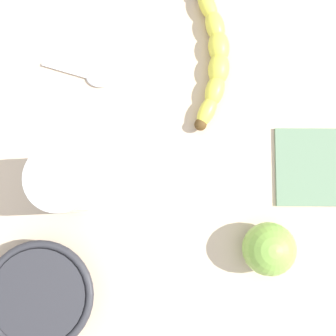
{
  "coord_description": "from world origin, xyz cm",
  "views": [
    {
      "loc": [
        0.4,
        9.39,
        68.14
      ],
      "look_at": [
        0.22,
        2.79,
        5.0
      ],
      "focal_mm": 43.97,
      "sensor_mm": 36.0,
      "label": 1
    }
  ],
  "objects_px": {
    "banana": "(216,58)",
    "smoothie_glass": "(73,182)",
    "green_apple_fruit": "(272,249)",
    "teaspoon": "(96,79)",
    "ceramic_bowl": "(44,294)"
  },
  "relations": [
    {
      "from": "smoothie_glass",
      "to": "green_apple_fruit",
      "type": "relative_size",
      "value": 1.64
    },
    {
      "from": "smoothie_glass",
      "to": "teaspoon",
      "type": "xyz_separation_m",
      "value": [
        -0.02,
        -0.17,
        -0.06
      ]
    },
    {
      "from": "ceramic_bowl",
      "to": "green_apple_fruit",
      "type": "height_order",
      "value": "green_apple_fruit"
    },
    {
      "from": "banana",
      "to": "green_apple_fruit",
      "type": "bearing_deg",
      "value": -165.12
    },
    {
      "from": "banana",
      "to": "smoothie_glass",
      "type": "relative_size",
      "value": 1.83
    },
    {
      "from": "green_apple_fruit",
      "to": "teaspoon",
      "type": "relative_size",
      "value": 0.71
    },
    {
      "from": "ceramic_bowl",
      "to": "green_apple_fruit",
      "type": "xyz_separation_m",
      "value": [
        -0.34,
        -0.06,
        0.01
      ]
    },
    {
      "from": "smoothie_glass",
      "to": "ceramic_bowl",
      "type": "xyz_separation_m",
      "value": [
        0.05,
        0.16,
        -0.03
      ]
    },
    {
      "from": "green_apple_fruit",
      "to": "teaspoon",
      "type": "xyz_separation_m",
      "value": [
        0.26,
        -0.28,
        -0.04
      ]
    },
    {
      "from": "banana",
      "to": "green_apple_fruit",
      "type": "xyz_separation_m",
      "value": [
        -0.07,
        0.3,
        0.02
      ]
    },
    {
      "from": "ceramic_bowl",
      "to": "green_apple_fruit",
      "type": "relative_size",
      "value": 2.03
    },
    {
      "from": "teaspoon",
      "to": "ceramic_bowl",
      "type": "bearing_deg",
      "value": -84.58
    },
    {
      "from": "ceramic_bowl",
      "to": "smoothie_glass",
      "type": "bearing_deg",
      "value": -107.13
    },
    {
      "from": "banana",
      "to": "smoothie_glass",
      "type": "height_order",
      "value": "smoothie_glass"
    },
    {
      "from": "banana",
      "to": "teaspoon",
      "type": "height_order",
      "value": "banana"
    }
  ]
}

